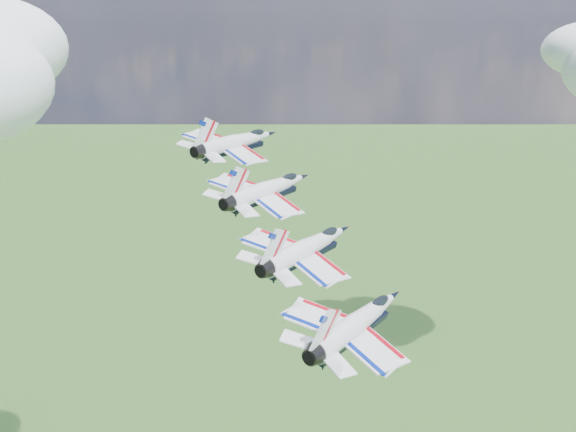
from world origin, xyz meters
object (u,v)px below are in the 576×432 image
at_px(jet_0, 238,142).
at_px(jet_2, 309,247).
at_px(jet_1, 269,188).
at_px(jet_3, 359,321).

height_order(jet_0, jet_2, jet_0).
relative_size(jet_1, jet_3, 1.00).
xyz_separation_m(jet_1, jet_2, (8.07, -7.34, -3.71)).
bearing_deg(jet_1, jet_0, 150.39).
bearing_deg(jet_1, jet_2, -29.61).
distance_m(jet_2, jet_3, 11.52).
height_order(jet_1, jet_3, jet_1).
distance_m(jet_0, jet_2, 23.05).
bearing_deg(jet_2, jet_0, 150.39).
distance_m(jet_0, jet_3, 34.57).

